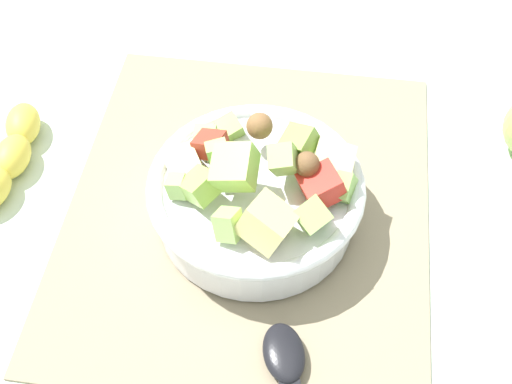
{
  "coord_description": "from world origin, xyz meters",
  "views": [
    {
      "loc": [
        -0.41,
        -0.06,
        0.56
      ],
      "look_at": [
        -0.01,
        -0.01,
        0.05
      ],
      "focal_mm": 48.06,
      "sensor_mm": 36.0,
      "label": 1
    }
  ],
  "objects": [
    {
      "name": "ground_plane",
      "position": [
        0.0,
        0.0,
        0.0
      ],
      "size": [
        2.4,
        2.4,
        0.0
      ],
      "primitive_type": "plane",
      "color": "silver"
    },
    {
      "name": "salad_bowl",
      "position": [
        -0.01,
        -0.01,
        0.04
      ],
      "size": [
        0.21,
        0.21,
        0.11
      ],
      "color": "white",
      "rests_on": "placemat"
    },
    {
      "name": "placemat",
      "position": [
        0.0,
        0.0,
        0.0
      ],
      "size": [
        0.42,
        0.36,
        0.01
      ],
      "primitive_type": "cube",
      "color": "gray",
      "rests_on": "ground_plane"
    },
    {
      "name": "banana_whole",
      "position": [
        0.02,
        0.26,
        0.02
      ],
      "size": [
        0.15,
        0.05,
        0.04
      ],
      "color": "yellow",
      "rests_on": "ground_plane"
    }
  ]
}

